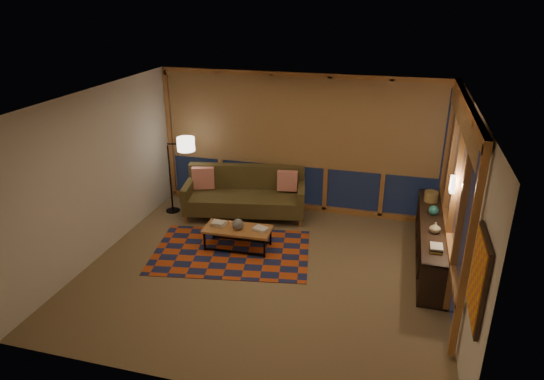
% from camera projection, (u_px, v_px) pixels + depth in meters
% --- Properties ---
extents(floor, '(5.50, 5.00, 0.01)m').
position_uv_depth(floor, '(265.00, 270.00, 7.60)').
color(floor, '#836C53').
rests_on(floor, ground).
extents(ceiling, '(5.50, 5.00, 0.01)m').
position_uv_depth(ceiling, '(263.00, 99.00, 6.57)').
color(ceiling, white).
rests_on(ceiling, walls).
extents(walls, '(5.51, 5.01, 2.70)m').
position_uv_depth(walls, '(264.00, 191.00, 7.09)').
color(walls, silver).
rests_on(walls, floor).
extents(window_wall_back, '(5.30, 0.16, 2.60)m').
position_uv_depth(window_wall_back, '(299.00, 144.00, 9.25)').
color(window_wall_back, '#B6723C').
rests_on(window_wall_back, walls).
extents(window_wall_right, '(0.16, 3.70, 2.60)m').
position_uv_depth(window_wall_right, '(454.00, 194.00, 6.97)').
color(window_wall_right, '#B6723C').
rests_on(window_wall_right, walls).
extents(wall_art, '(0.06, 0.74, 0.94)m').
position_uv_depth(wall_art, '(478.00, 279.00, 4.74)').
color(wall_art, '#DC512C').
rests_on(wall_art, walls).
extents(wall_sconce, '(0.12, 0.18, 0.22)m').
position_uv_depth(wall_sconce, '(453.00, 184.00, 6.78)').
color(wall_sconce, white).
rests_on(wall_sconce, walls).
extents(sofa, '(2.39, 1.33, 0.93)m').
position_uv_depth(sofa, '(245.00, 194.00, 9.24)').
color(sofa, brown).
rests_on(sofa, floor).
extents(pillow_left, '(0.45, 0.27, 0.43)m').
position_uv_depth(pillow_left, '(203.00, 179.00, 9.40)').
color(pillow_left, red).
rests_on(pillow_left, sofa).
extents(pillow_right, '(0.40, 0.18, 0.39)m').
position_uv_depth(pillow_right, '(287.00, 183.00, 9.26)').
color(pillow_right, red).
rests_on(pillow_right, sofa).
extents(area_rug, '(2.82, 2.13, 0.01)m').
position_uv_depth(area_rug, '(231.00, 252.00, 8.13)').
color(area_rug, '#B44316').
rests_on(area_rug, floor).
extents(coffee_table, '(1.14, 0.55, 0.38)m').
position_uv_depth(coffee_table, '(238.00, 238.00, 8.19)').
color(coffee_table, '#B6723C').
rests_on(coffee_table, floor).
extents(book_stack_a, '(0.24, 0.20, 0.07)m').
position_uv_depth(book_stack_a, '(219.00, 223.00, 8.21)').
color(book_stack_a, silver).
rests_on(book_stack_a, coffee_table).
extents(book_stack_b, '(0.28, 0.25, 0.05)m').
position_uv_depth(book_stack_b, '(261.00, 229.00, 8.05)').
color(book_stack_b, silver).
rests_on(book_stack_b, coffee_table).
extents(ceramic_pot, '(0.20, 0.20, 0.19)m').
position_uv_depth(ceramic_pot, '(238.00, 224.00, 8.05)').
color(ceramic_pot, '#282931').
rests_on(ceramic_pot, coffee_table).
extents(floor_lamp, '(0.57, 0.44, 1.53)m').
position_uv_depth(floor_lamp, '(170.00, 175.00, 9.36)').
color(floor_lamp, black).
rests_on(floor_lamp, floor).
extents(bookshelf, '(0.40, 2.75, 0.69)m').
position_uv_depth(bookshelf, '(431.00, 241.00, 7.76)').
color(bookshelf, '#311F18').
rests_on(bookshelf, floor).
extents(basket, '(0.26, 0.26, 0.18)m').
position_uv_depth(basket, '(431.00, 196.00, 8.36)').
color(basket, '#A68449').
rests_on(basket, bookshelf).
extents(teal_bowl, '(0.20, 0.20, 0.16)m').
position_uv_depth(teal_bowl, '(434.00, 210.00, 7.84)').
color(teal_bowl, '#236B67').
rests_on(teal_bowl, bookshelf).
extents(vase, '(0.19, 0.19, 0.17)m').
position_uv_depth(vase, '(435.00, 228.00, 7.26)').
color(vase, tan).
rests_on(vase, bookshelf).
extents(shelf_book_stack, '(0.23, 0.29, 0.08)m').
position_uv_depth(shelf_book_stack, '(436.00, 248.00, 6.79)').
color(shelf_book_stack, silver).
rests_on(shelf_book_stack, bookshelf).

